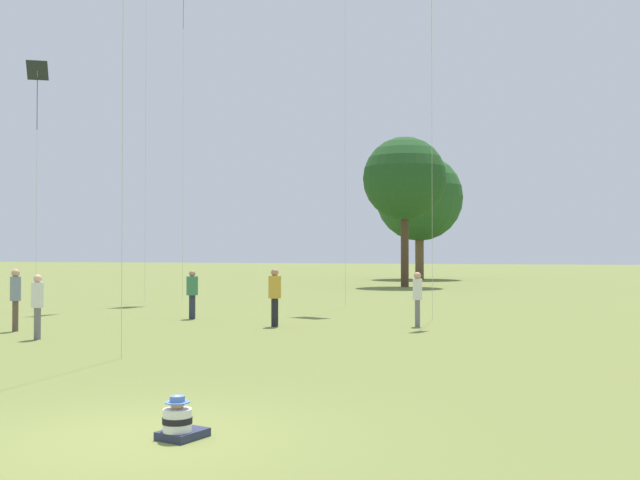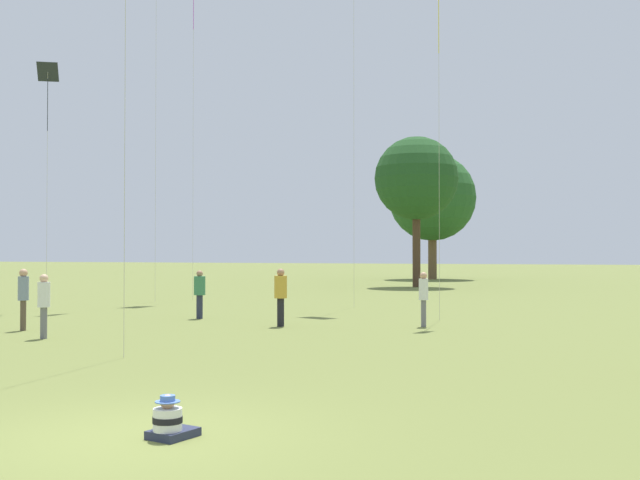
{
  "view_description": "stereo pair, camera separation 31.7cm",
  "coord_description": "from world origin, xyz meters",
  "px_view_note": "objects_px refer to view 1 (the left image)",
  "views": [
    {
      "loc": [
        5.03,
        -7.67,
        2.2
      ],
      "look_at": [
        0.14,
        5.98,
        2.46
      ],
      "focal_mm": 42.0,
      "sensor_mm": 36.0,
      "label": 1
    },
    {
      "loc": [
        5.33,
        -7.56,
        2.2
      ],
      "look_at": [
        0.14,
        5.98,
        2.46
      ],
      "focal_mm": 42.0,
      "sensor_mm": 36.0,
      "label": 2
    }
  ],
  "objects_px": {
    "person_standing_3": "(192,290)",
    "kite_7": "(432,4)",
    "person_standing_5": "(275,292)",
    "distant_tree_2": "(405,179)",
    "kite_5": "(37,82)",
    "distant_tree_0": "(419,198)",
    "seated_toddler": "(179,422)",
    "person_standing_2": "(15,293)",
    "person_standing_0": "(38,300)",
    "person_standing_1": "(417,293)"
  },
  "relations": [
    {
      "from": "seated_toddler",
      "to": "distant_tree_0",
      "type": "distance_m",
      "value": 56.33
    },
    {
      "from": "person_standing_3",
      "to": "kite_5",
      "type": "xyz_separation_m",
      "value": [
        -7.67,
        1.4,
        7.95
      ]
    },
    {
      "from": "person_standing_0",
      "to": "person_standing_3",
      "type": "distance_m",
      "value": 6.68
    },
    {
      "from": "kite_7",
      "to": "distant_tree_2",
      "type": "height_order",
      "value": "kite_7"
    },
    {
      "from": "distant_tree_2",
      "to": "kite_7",
      "type": "bearing_deg",
      "value": -74.63
    },
    {
      "from": "kite_5",
      "to": "distant_tree_2",
      "type": "xyz_separation_m",
      "value": [
        8.86,
        24.55,
        -1.81
      ]
    },
    {
      "from": "person_standing_5",
      "to": "kite_5",
      "type": "height_order",
      "value": "kite_5"
    },
    {
      "from": "person_standing_5",
      "to": "distant_tree_2",
      "type": "height_order",
      "value": "distant_tree_2"
    },
    {
      "from": "person_standing_0",
      "to": "distant_tree_0",
      "type": "height_order",
      "value": "distant_tree_0"
    },
    {
      "from": "person_standing_2",
      "to": "distant_tree_0",
      "type": "bearing_deg",
      "value": -69.17
    },
    {
      "from": "person_standing_3",
      "to": "distant_tree_0",
      "type": "relative_size",
      "value": 0.15
    },
    {
      "from": "kite_7",
      "to": "person_standing_5",
      "type": "bearing_deg",
      "value": -170.49
    },
    {
      "from": "person_standing_0",
      "to": "person_standing_1",
      "type": "relative_size",
      "value": 1.01
    },
    {
      "from": "seated_toddler",
      "to": "person_standing_2",
      "type": "distance_m",
      "value": 14.13
    },
    {
      "from": "person_standing_1",
      "to": "kite_7",
      "type": "height_order",
      "value": "kite_7"
    },
    {
      "from": "person_standing_3",
      "to": "person_standing_5",
      "type": "bearing_deg",
      "value": 171.82
    },
    {
      "from": "distant_tree_2",
      "to": "person_standing_5",
      "type": "bearing_deg",
      "value": -84.87
    },
    {
      "from": "person_standing_0",
      "to": "seated_toddler",
      "type": "bearing_deg",
      "value": -102.7
    },
    {
      "from": "person_standing_3",
      "to": "distant_tree_0",
      "type": "height_order",
      "value": "distant_tree_0"
    },
    {
      "from": "seated_toddler",
      "to": "kite_7",
      "type": "xyz_separation_m",
      "value": [
        -0.29,
        16.78,
        10.3
      ]
    },
    {
      "from": "kite_5",
      "to": "person_standing_3",
      "type": "bearing_deg",
      "value": -176.77
    },
    {
      "from": "person_standing_1",
      "to": "person_standing_5",
      "type": "xyz_separation_m",
      "value": [
        -4.04,
        -1.46,
        0.03
      ]
    },
    {
      "from": "person_standing_2",
      "to": "person_standing_0",
      "type": "bearing_deg",
      "value": 167.32
    },
    {
      "from": "person_standing_2",
      "to": "person_standing_5",
      "type": "bearing_deg",
      "value": -126.6
    },
    {
      "from": "seated_toddler",
      "to": "person_standing_1",
      "type": "bearing_deg",
      "value": 102.93
    },
    {
      "from": "person_standing_5",
      "to": "kite_5",
      "type": "xyz_separation_m",
      "value": [
        -11.32,
        2.89,
        7.88
      ]
    },
    {
      "from": "person_standing_2",
      "to": "person_standing_3",
      "type": "bearing_deg",
      "value": -94.44
    },
    {
      "from": "distant_tree_0",
      "to": "distant_tree_2",
      "type": "bearing_deg",
      "value": -81.55
    },
    {
      "from": "distant_tree_0",
      "to": "person_standing_3",
      "type": "bearing_deg",
      "value": -88.58
    },
    {
      "from": "person_standing_0",
      "to": "person_standing_1",
      "type": "distance_m",
      "value": 10.72
    },
    {
      "from": "seated_toddler",
      "to": "person_standing_5",
      "type": "height_order",
      "value": "person_standing_5"
    },
    {
      "from": "person_standing_0",
      "to": "distant_tree_0",
      "type": "xyz_separation_m",
      "value": [
        -0.27,
        47.4,
        5.96
      ]
    },
    {
      "from": "person_standing_3",
      "to": "person_standing_5",
      "type": "height_order",
      "value": "person_standing_5"
    },
    {
      "from": "person_standing_1",
      "to": "person_standing_2",
      "type": "relative_size",
      "value": 0.93
    },
    {
      "from": "distant_tree_2",
      "to": "person_standing_3",
      "type": "bearing_deg",
      "value": -92.63
    },
    {
      "from": "person_standing_3",
      "to": "kite_5",
      "type": "relative_size",
      "value": 0.17
    },
    {
      "from": "person_standing_3",
      "to": "kite_7",
      "type": "distance_m",
      "value": 12.48
    },
    {
      "from": "seated_toddler",
      "to": "person_standing_3",
      "type": "bearing_deg",
      "value": 130.74
    },
    {
      "from": "person_standing_0",
      "to": "kite_7",
      "type": "relative_size",
      "value": 0.14
    },
    {
      "from": "kite_5",
      "to": "distant_tree_0",
      "type": "xyz_separation_m",
      "value": [
        6.66,
        39.36,
        -1.95
      ]
    },
    {
      "from": "person_standing_0",
      "to": "person_standing_5",
      "type": "xyz_separation_m",
      "value": [
        4.39,
        5.15,
        0.03
      ]
    },
    {
      "from": "distant_tree_2",
      "to": "distant_tree_0",
      "type": "bearing_deg",
      "value": 98.45
    },
    {
      "from": "person_standing_2",
      "to": "distant_tree_2",
      "type": "height_order",
      "value": "distant_tree_2"
    },
    {
      "from": "person_standing_1",
      "to": "distant_tree_2",
      "type": "relative_size",
      "value": 0.17
    },
    {
      "from": "person_standing_1",
      "to": "kite_5",
      "type": "xyz_separation_m",
      "value": [
        -15.37,
        1.42,
        7.91
      ]
    },
    {
      "from": "kite_5",
      "to": "kite_7",
      "type": "height_order",
      "value": "kite_7"
    },
    {
      "from": "kite_5",
      "to": "distant_tree_0",
      "type": "relative_size",
      "value": 0.91
    },
    {
      "from": "person_standing_1",
      "to": "kite_7",
      "type": "xyz_separation_m",
      "value": [
        -0.01,
        2.37,
        9.51
      ]
    },
    {
      "from": "person_standing_0",
      "to": "kite_5",
      "type": "xyz_separation_m",
      "value": [
        -6.93,
        8.04,
        7.91
      ]
    },
    {
      "from": "person_standing_0",
      "to": "distant_tree_2",
      "type": "xyz_separation_m",
      "value": [
        1.93,
        32.59,
        6.1
      ]
    }
  ]
}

